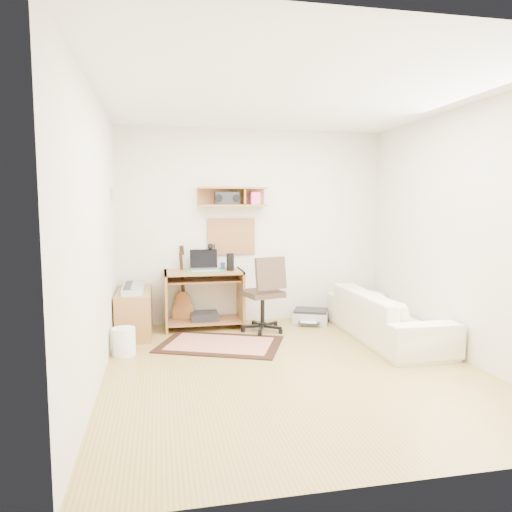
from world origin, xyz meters
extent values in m
cube|color=#A58744|center=(0.00, 0.00, -0.01)|extent=(3.60, 4.00, 0.01)
cube|color=white|center=(0.00, 0.00, 2.60)|extent=(3.60, 4.00, 0.01)
cube|color=beige|center=(0.00, 2.00, 1.30)|extent=(3.60, 0.01, 2.60)
cube|color=beige|center=(-1.80, 0.00, 1.30)|extent=(0.01, 4.00, 2.60)
cube|color=beige|center=(1.80, 0.00, 1.30)|extent=(0.01, 4.00, 2.60)
cube|color=olive|center=(-0.30, 1.88, 1.70)|extent=(0.90, 0.25, 0.26)
cube|color=tan|center=(-0.30, 1.98, 1.17)|extent=(0.64, 0.03, 0.49)
cube|color=#4C8CBF|center=(-1.79, 1.50, 1.72)|extent=(0.02, 0.20, 0.15)
cylinder|color=black|center=(-0.36, 1.68, 0.86)|extent=(0.10, 0.10, 0.22)
cylinder|color=#303A92|center=(-0.44, 1.83, 0.79)|extent=(0.06, 0.06, 0.09)
cube|color=black|center=(-0.37, 1.87, 1.68)|extent=(0.32, 0.14, 0.16)
cube|color=beige|center=(-0.60, 0.91, 0.01)|extent=(1.59, 1.34, 0.02)
cube|color=olive|center=(-1.58, 1.55, 0.28)|extent=(0.40, 0.90, 0.55)
cube|color=#B2B5BA|center=(-1.58, 1.55, 0.58)|extent=(0.24, 0.77, 0.07)
cylinder|color=white|center=(-1.65, 0.75, 0.15)|extent=(0.32, 0.32, 0.30)
cube|color=#A5A8AA|center=(0.74, 1.69, 0.09)|extent=(0.56, 0.51, 0.17)
imported|color=beige|center=(1.38, 0.77, 0.38)|extent=(0.57, 1.96, 0.77)
camera|label=1|loc=(-1.25, -4.38, 1.60)|focal=33.49mm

